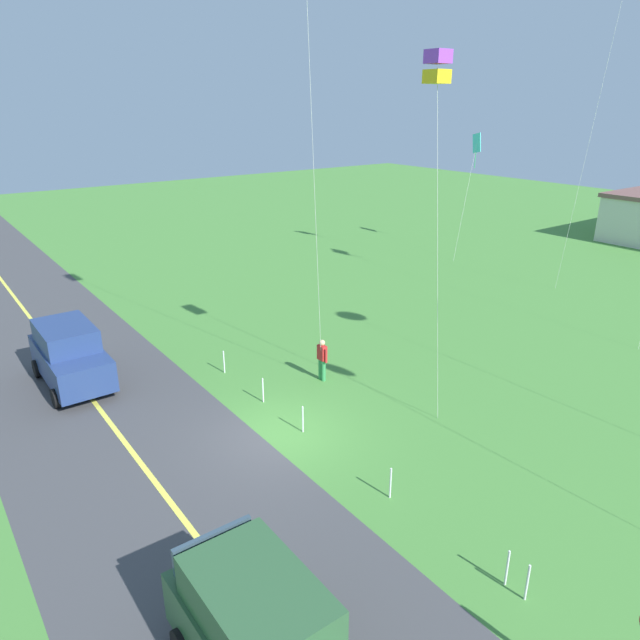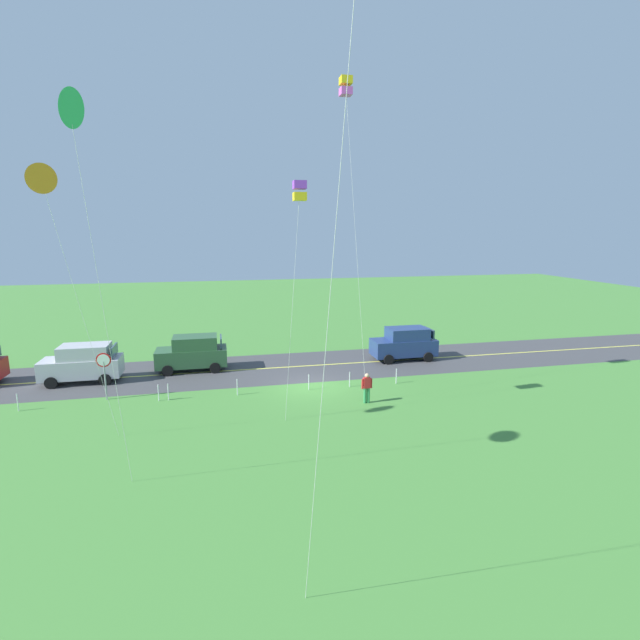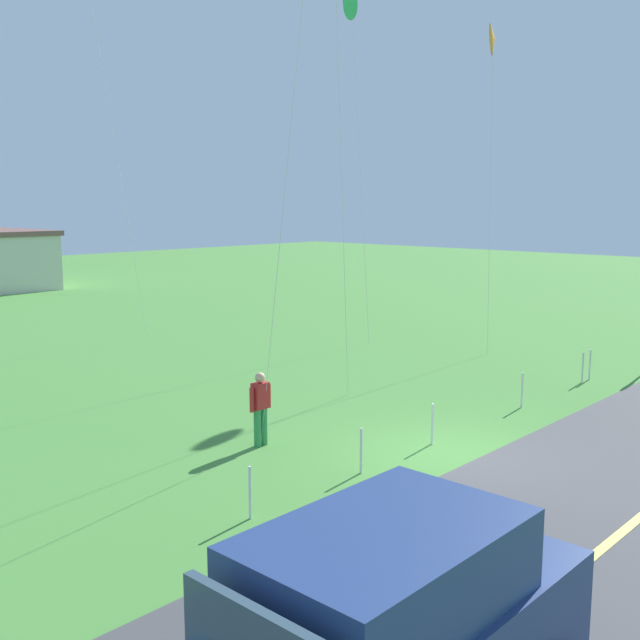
{
  "view_description": "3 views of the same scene",
  "coord_description": "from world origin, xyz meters",
  "px_view_note": "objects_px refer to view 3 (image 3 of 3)",
  "views": [
    {
      "loc": [
        13.23,
        -8.16,
        9.7
      ],
      "look_at": [
        -2.08,
        3.13,
        2.47
      ],
      "focal_mm": 32.42,
      "sensor_mm": 36.0,
      "label": 1
    },
    {
      "loc": [
        5.14,
        25.6,
        8.86
      ],
      "look_at": [
        0.06,
        2.49,
        4.34
      ],
      "focal_mm": 26.43,
      "sensor_mm": 36.0,
      "label": 2
    },
    {
      "loc": [
        -12.72,
        -8.09,
        5.16
      ],
      "look_at": [
        0.52,
        4.18,
        2.31
      ],
      "focal_mm": 42.12,
      "sensor_mm": 36.0,
      "label": 3
    }
  ],
  "objects_px": {
    "person_adult_near": "(260,406)",
    "kite_blue_mid": "(493,41)",
    "kite_pink_drift": "(352,6)",
    "car_parked_west_near": "(396,629)"
  },
  "relations": [
    {
      "from": "person_adult_near",
      "to": "kite_blue_mid",
      "type": "height_order",
      "value": "kite_blue_mid"
    },
    {
      "from": "person_adult_near",
      "to": "kite_blue_mid",
      "type": "distance_m",
      "value": 16.91
    },
    {
      "from": "car_parked_west_near",
      "to": "person_adult_near",
      "type": "distance_m",
      "value": 9.11
    },
    {
      "from": "car_parked_west_near",
      "to": "kite_blue_mid",
      "type": "xyz_separation_m",
      "value": [
        18.69,
        10.11,
        9.53
      ]
    },
    {
      "from": "person_adult_near",
      "to": "kite_blue_mid",
      "type": "bearing_deg",
      "value": 147.46
    },
    {
      "from": "car_parked_west_near",
      "to": "kite_pink_drift",
      "type": "distance_m",
      "value": 24.53
    },
    {
      "from": "kite_blue_mid",
      "to": "kite_pink_drift",
      "type": "relative_size",
      "value": 0.88
    },
    {
      "from": "car_parked_west_near",
      "to": "kite_pink_drift",
      "type": "xyz_separation_m",
      "value": [
        16.38,
        14.57,
        11.01
      ]
    },
    {
      "from": "kite_blue_mid",
      "to": "kite_pink_drift",
      "type": "bearing_deg",
      "value": 117.4
    },
    {
      "from": "car_parked_west_near",
      "to": "kite_blue_mid",
      "type": "relative_size",
      "value": 0.39
    }
  ]
}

